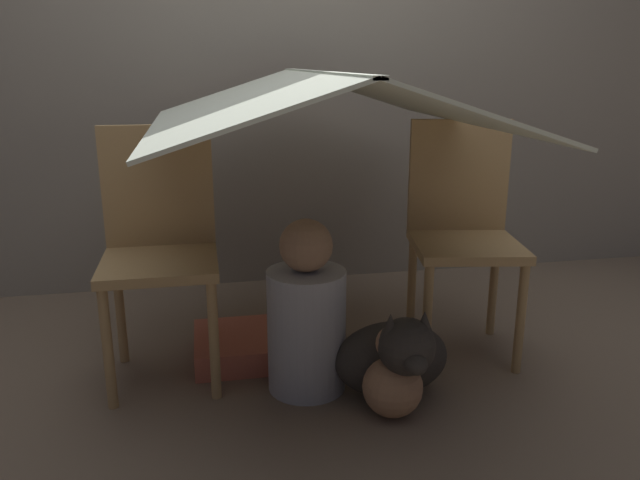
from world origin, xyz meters
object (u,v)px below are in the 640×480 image
at_px(chair_right, 463,226).
at_px(person_front, 306,318).
at_px(dog, 395,355).
at_px(chair_left, 160,241).

height_order(chair_right, person_front, chair_right).
relative_size(chair_right, dog, 2.26).
bearing_deg(chair_left, dog, -25.89).
xyz_separation_m(chair_right, person_front, (-0.69, -0.24, -0.25)).
xyz_separation_m(chair_right, dog, (-0.40, -0.39, -0.35)).
relative_size(chair_left, dog, 2.26).
distance_m(chair_left, chair_right, 1.20).
height_order(chair_left, chair_right, same).
relative_size(person_front, dog, 1.54).
relative_size(chair_left, chair_right, 1.00).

